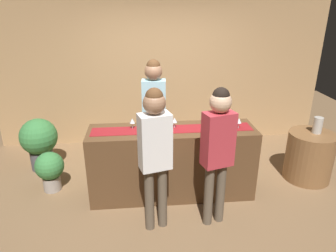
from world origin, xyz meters
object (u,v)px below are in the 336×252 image
object	(u,v)px
vase_on_side_table	(318,125)
customer_sipping	(218,144)
potted_plant_tall	(39,140)
wine_glass_mid_counter	(175,120)
wine_bottle_amber	(227,119)
wine_bottle_green	(159,121)
wine_glass_far_end	(132,121)
customer_browsing	(155,146)
potted_plant_small	(50,169)
round_side_table	(309,156)
wine_glass_near_customer	(239,121)
bartender	(154,105)

from	to	relation	value
vase_on_side_table	customer_sipping	bearing A→B (deg)	-152.67
potted_plant_tall	wine_glass_mid_counter	bearing A→B (deg)	-22.96
wine_bottle_amber	potted_plant_tall	xyz separation A→B (m)	(-2.74, 0.91, -0.60)
wine_bottle_green	wine_glass_far_end	world-z (taller)	wine_bottle_green
wine_glass_mid_counter	customer_browsing	xyz separation A→B (m)	(-0.30, -0.73, -0.01)
vase_on_side_table	potted_plant_tall	xyz separation A→B (m)	(-4.17, 0.69, -0.37)
wine_glass_mid_counter	potted_plant_small	bearing A→B (deg)	173.32
wine_glass_far_end	round_side_table	distance (m)	2.71
wine_bottle_green	wine_bottle_amber	bearing A→B (deg)	-1.06
wine_glass_near_customer	wine_glass_mid_counter	world-z (taller)	same
customer_browsing	vase_on_side_table	xyz separation A→B (m)	(2.42, 0.91, -0.21)
customer_sipping	wine_glass_far_end	bearing A→B (deg)	126.98
wine_glass_near_customer	bartender	xyz separation A→B (m)	(-1.07, 0.63, 0.04)
wine_glass_far_end	vase_on_side_table	world-z (taller)	wine_glass_far_end
wine_glass_far_end	vase_on_side_table	bearing A→B (deg)	3.33
customer_browsing	round_side_table	world-z (taller)	customer_browsing
wine_bottle_amber	wine_glass_near_customer	world-z (taller)	wine_bottle_amber
customer_sipping	wine_bottle_amber	bearing A→B (deg)	51.27
bartender	round_side_table	world-z (taller)	bartender
wine_glass_mid_counter	customer_browsing	size ratio (longest dim) A/B	0.08
wine_glass_far_end	customer_browsing	world-z (taller)	customer_browsing
wine_glass_mid_counter	wine_bottle_green	bearing A→B (deg)	-172.29
wine_glass_mid_counter	wine_glass_far_end	bearing A→B (deg)	177.39
wine_bottle_amber	wine_bottle_green	size ratio (longest dim) A/B	1.00
vase_on_side_table	potted_plant_small	bearing A→B (deg)	179.65
wine_glass_near_customer	vase_on_side_table	bearing A→B (deg)	12.34
vase_on_side_table	potted_plant_small	world-z (taller)	vase_on_side_table
wine_bottle_amber	round_side_table	size ratio (longest dim) A/B	0.41
wine_bottle_amber	potted_plant_tall	world-z (taller)	wine_bottle_amber
customer_browsing	vase_on_side_table	world-z (taller)	customer_browsing
customer_browsing	potted_plant_tall	bearing A→B (deg)	122.52
potted_plant_small	wine_glass_near_customer	bearing A→B (deg)	-6.74
customer_sipping	customer_browsing	world-z (taller)	customer_browsing
wine_glass_mid_counter	wine_glass_far_end	distance (m)	0.55
wine_bottle_green	wine_glass_mid_counter	bearing A→B (deg)	7.71
wine_glass_near_customer	potted_plant_tall	distance (m)	3.10
wine_glass_near_customer	wine_glass_far_end	xyz separation A→B (m)	(-1.39, 0.13, 0.00)
wine_glass_far_end	potted_plant_tall	distance (m)	1.82
wine_bottle_amber	vase_on_side_table	world-z (taller)	wine_bottle_amber
wine_bottle_amber	wine_bottle_green	distance (m)	0.89
wine_bottle_amber	round_side_table	distance (m)	1.57
wine_bottle_green	potted_plant_small	bearing A→B (deg)	171.38
vase_on_side_table	bartender	bearing A→B (deg)	171.53
wine_bottle_amber	customer_sipping	bearing A→B (deg)	-113.15
customer_browsing	wine_glass_far_end	bearing A→B (deg)	93.41
bartender	customer_browsing	distance (m)	1.26
vase_on_side_table	potted_plant_tall	bearing A→B (deg)	170.63
customer_sipping	vase_on_side_table	distance (m)	1.94
wine_glass_near_customer	potted_plant_tall	world-z (taller)	wine_glass_near_customer
wine_glass_far_end	potted_plant_small	world-z (taller)	wine_glass_far_end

